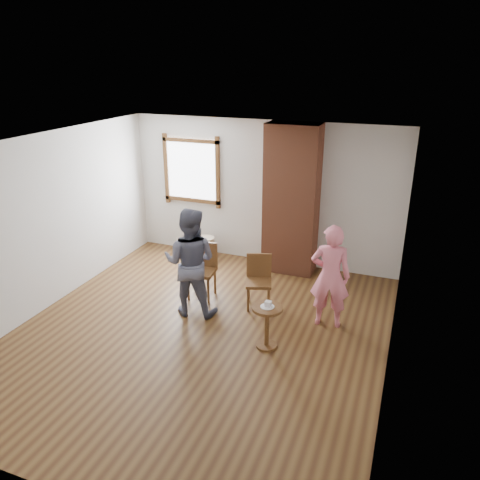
% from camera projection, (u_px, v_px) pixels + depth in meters
% --- Properties ---
extents(ground, '(5.50, 5.50, 0.00)m').
position_uv_depth(ground, '(199.00, 333.00, 6.51)').
color(ground, brown).
rests_on(ground, ground).
extents(room_shell, '(5.04, 5.52, 2.62)m').
position_uv_depth(room_shell, '(210.00, 197.00, 6.40)').
color(room_shell, silver).
rests_on(room_shell, ground).
extents(brick_chimney, '(0.90, 0.50, 2.60)m').
position_uv_depth(brick_chimney, '(291.00, 200.00, 8.01)').
color(brick_chimney, '#975135').
rests_on(brick_chimney, ground).
extents(stoneware_crock, '(0.40, 0.40, 0.43)m').
position_uv_depth(stoneware_crock, '(206.00, 248.00, 8.85)').
color(stoneware_crock, tan).
rests_on(stoneware_crock, ground).
extents(dark_pot, '(0.20, 0.20, 0.17)m').
position_uv_depth(dark_pot, '(203.00, 254.00, 8.92)').
color(dark_pot, black).
rests_on(dark_pot, ground).
extents(dining_chair_left, '(0.45, 0.45, 0.88)m').
position_uv_depth(dining_chair_left, '(203.00, 267.00, 7.40)').
color(dining_chair_left, brown).
rests_on(dining_chair_left, ground).
extents(dining_chair_right, '(0.48, 0.48, 0.82)m').
position_uv_depth(dining_chair_right, '(259.00, 278.00, 7.11)').
color(dining_chair_right, brown).
rests_on(dining_chair_right, ground).
extents(side_table, '(0.40, 0.40, 0.60)m').
position_uv_depth(side_table, '(267.00, 320.00, 6.08)').
color(side_table, brown).
rests_on(side_table, ground).
extents(cake_plate, '(0.18, 0.18, 0.01)m').
position_uv_depth(cake_plate, '(267.00, 307.00, 6.00)').
color(cake_plate, white).
rests_on(cake_plate, side_table).
extents(cake_slice, '(0.08, 0.07, 0.06)m').
position_uv_depth(cake_slice, '(268.00, 304.00, 5.99)').
color(cake_slice, white).
rests_on(cake_slice, cake_plate).
extents(man, '(0.88, 0.74, 1.64)m').
position_uv_depth(man, '(190.00, 262.00, 6.78)').
color(man, black).
rests_on(man, ground).
extents(person_pink, '(0.59, 0.43, 1.52)m').
position_uv_depth(person_pink, '(330.00, 276.00, 6.48)').
color(person_pink, pink).
rests_on(person_pink, ground).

